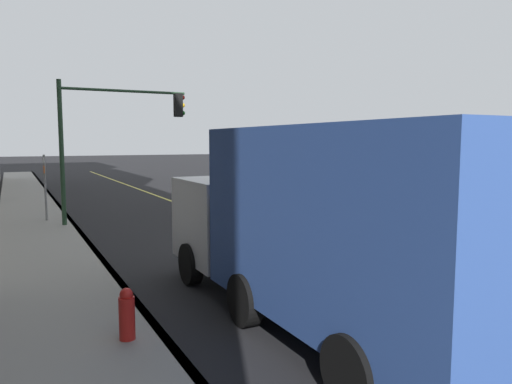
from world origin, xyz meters
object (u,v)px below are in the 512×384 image
object	(u,v)px
pedestrian_with_backpack	(254,208)
street_sign_post	(45,183)
traffic_light_mast	(115,126)
car_navy	(252,193)
truck_blue	(318,224)
fire_hydrant	(127,319)
car_green	(336,213)

from	to	relation	value
pedestrian_with_backpack	street_sign_post	world-z (taller)	street_sign_post
traffic_light_mast	pedestrian_with_backpack	bearing A→B (deg)	-144.67
car_navy	traffic_light_mast	distance (m)	7.13
car_navy	pedestrian_with_backpack	distance (m)	6.88
car_navy	street_sign_post	size ratio (longest dim) A/B	1.57
pedestrian_with_backpack	traffic_light_mast	size ratio (longest dim) A/B	0.33
truck_blue	fire_hydrant	distance (m)	3.35
car_green	car_navy	world-z (taller)	car_navy
fire_hydrant	car_green	bearing A→B (deg)	-54.02
car_green	fire_hydrant	distance (m)	10.28
street_sign_post	fire_hydrant	world-z (taller)	street_sign_post
truck_blue	pedestrian_with_backpack	size ratio (longest dim) A/B	4.77
car_green	fire_hydrant	bearing A→B (deg)	125.98
traffic_light_mast	street_sign_post	world-z (taller)	traffic_light_mast
street_sign_post	traffic_light_mast	bearing A→B (deg)	-120.24
car_green	traffic_light_mast	bearing A→B (deg)	50.50
car_green	car_navy	size ratio (longest dim) A/B	1.13
pedestrian_with_backpack	traffic_light_mast	world-z (taller)	traffic_light_mast
car_green	traffic_light_mast	size ratio (longest dim) A/B	0.89
car_green	pedestrian_with_backpack	size ratio (longest dim) A/B	2.73
traffic_light_mast	fire_hydrant	distance (m)	11.83
truck_blue	fire_hydrant	world-z (taller)	truck_blue
fire_hydrant	car_navy	bearing A→B (deg)	-33.62
car_green	traffic_light_mast	world-z (taller)	traffic_light_mast
truck_blue	traffic_light_mast	distance (m)	11.96
truck_blue	fire_hydrant	xyz separation A→B (m)	(0.56, 3.04, -1.29)
pedestrian_with_backpack	car_navy	bearing A→B (deg)	-25.86
car_navy	fire_hydrant	distance (m)	15.19
car_green	fire_hydrant	size ratio (longest dim) A/B	4.98
truck_blue	traffic_light_mast	xyz separation A→B (m)	(11.76, 0.99, 1.92)
traffic_light_mast	fire_hydrant	bearing A→B (deg)	169.62
street_sign_post	car_navy	bearing A→B (deg)	-89.52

